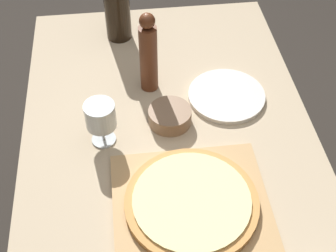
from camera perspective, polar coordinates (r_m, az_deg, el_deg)
The scene contains 8 objects.
dining_table at distance 1.33m, azimuth 0.89°, elevation -8.24°, with size 0.84×1.57×0.77m.
cutting_board at distance 1.19m, azimuth 2.86°, elevation -9.76°, with size 0.39×0.36×0.02m.
pizza at distance 1.17m, azimuth 2.89°, elevation -9.21°, with size 0.33×0.33×0.02m.
wine_bottle at distance 1.62m, azimuth -6.32°, elevation 15.08°, with size 0.09×0.09×0.36m.
pepper_mill at distance 1.40m, azimuth -2.40°, elevation 8.74°, with size 0.05×0.05×0.27m.
wine_glass at distance 1.27m, azimuth -8.23°, elevation 1.13°, with size 0.08×0.08×0.14m.
small_bowl at distance 1.36m, azimuth 0.23°, elevation 1.22°, with size 0.13×0.13×0.05m.
dinner_plate at distance 1.46m, azimuth 7.15°, elevation 3.71°, with size 0.24×0.24×0.01m.
Camera 1 is at (-0.11, -0.75, 1.78)m, focal length 50.00 mm.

